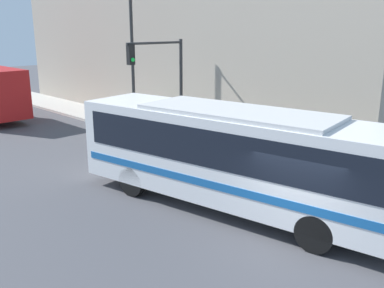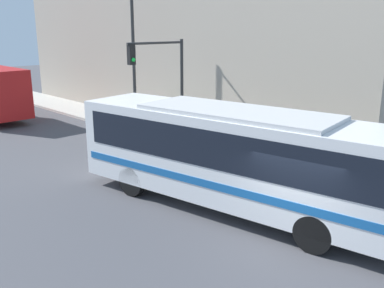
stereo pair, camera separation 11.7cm
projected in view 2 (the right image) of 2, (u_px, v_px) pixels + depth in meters
The scene contains 8 objects.
ground_plane at pixel (290, 248), 11.47m from camera, with size 120.00×120.00×0.00m, color #47474C.
sidewalk at pixel (89, 113), 29.28m from camera, with size 2.88×70.00×0.16m.
building_facade at pixel (180, 29), 27.74m from camera, with size 6.00×29.16×11.27m.
city_bus at pixel (236, 153), 13.46m from camera, with size 4.26×11.54×3.30m.
fire_hydrant at pixel (277, 160), 17.54m from camera, with size 0.22×0.30×0.66m.
traffic_light_pole at pixel (164, 73), 20.12m from camera, with size 3.28×0.35×5.03m.
street_lamp at pixel (128, 48), 23.24m from camera, with size 2.78×0.28×7.51m.
pedestrian_near_corner at pixel (171, 113), 24.18m from camera, with size 0.34×0.34×1.74m.
Camera 2 is at (-9.09, -5.56, 5.74)m, focal length 40.00 mm.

